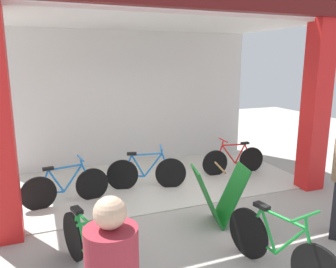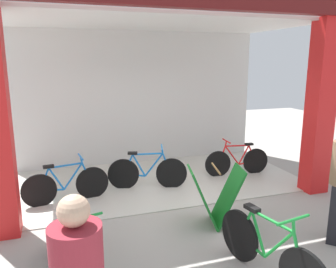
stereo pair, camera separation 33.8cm
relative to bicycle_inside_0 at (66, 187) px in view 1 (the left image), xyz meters
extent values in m
plane|color=#9E9991|center=(1.83, -0.89, -0.33)|extent=(19.66, 19.66, 0.00)
cube|color=beige|center=(1.83, 0.58, -0.32)|extent=(5.83, 2.93, 0.02)
cube|color=silver|center=(1.83, 2.04, 1.27)|extent=(5.83, 0.12, 3.20)
cube|color=red|center=(4.54, -0.89, 1.27)|extent=(0.42, 0.36, 3.20)
cube|color=silver|center=(1.83, 0.58, 2.84)|extent=(5.83, 2.93, 0.06)
cylinder|color=black|center=(-0.45, -0.05, -0.03)|extent=(0.59, 0.11, 0.59)
cylinder|color=black|center=(0.46, 0.06, -0.03)|extent=(0.59, 0.11, 0.59)
cylinder|color=blue|center=(-0.23, -0.03, -0.06)|extent=(0.40, 0.08, 0.08)
cylinder|color=blue|center=(-0.15, -0.02, 0.13)|extent=(0.26, 0.06, 0.44)
cylinder|color=blue|center=(0.13, 0.02, 0.14)|extent=(0.36, 0.08, 0.46)
cylinder|color=blue|center=(0.01, 0.00, 0.35)|extent=(0.56, 0.10, 0.05)
cylinder|color=blue|center=(-0.35, -0.04, 0.16)|extent=(0.20, 0.06, 0.39)
cylinder|color=blue|center=(0.37, 0.04, 0.16)|extent=(0.18, 0.05, 0.41)
cylinder|color=blue|center=(0.28, 0.03, 0.42)|extent=(0.05, 0.04, 0.12)
cylinder|color=blue|center=(0.28, 0.03, 0.48)|extent=(0.08, 0.41, 0.03)
cube|color=black|center=(-0.27, -0.03, 0.37)|extent=(0.19, 0.11, 0.04)
cylinder|color=black|center=(1.07, 0.32, -0.03)|extent=(0.60, 0.20, 0.61)
cylinder|color=black|center=(1.98, 0.07, -0.03)|extent=(0.60, 0.20, 0.61)
cylinder|color=blue|center=(1.29, 0.26, -0.05)|extent=(0.40, 0.14, 0.08)
cylinder|color=blue|center=(1.37, 0.24, 0.15)|extent=(0.26, 0.10, 0.45)
cylinder|color=blue|center=(1.65, 0.16, 0.16)|extent=(0.37, 0.13, 0.47)
cylinder|color=blue|center=(1.53, 0.19, 0.38)|extent=(0.57, 0.18, 0.05)
cylinder|color=blue|center=(1.17, 0.29, 0.17)|extent=(0.20, 0.08, 0.41)
cylinder|color=blue|center=(1.89, 0.10, 0.18)|extent=(0.18, 0.08, 0.42)
cylinder|color=blue|center=(1.81, 0.12, 0.44)|extent=(0.06, 0.05, 0.13)
cylinder|color=blue|center=(1.80, 0.12, 0.50)|extent=(0.14, 0.42, 0.03)
cube|color=black|center=(1.25, 0.27, 0.40)|extent=(0.20, 0.14, 0.05)
cylinder|color=black|center=(4.02, 0.31, -0.04)|extent=(0.57, 0.08, 0.57)
cylinder|color=black|center=(3.14, 0.38, -0.04)|extent=(0.57, 0.08, 0.57)
cylinder|color=red|center=(3.81, 0.33, -0.06)|extent=(0.39, 0.06, 0.07)
cylinder|color=red|center=(3.73, 0.33, 0.12)|extent=(0.25, 0.05, 0.43)
cylinder|color=red|center=(3.46, 0.36, 0.13)|extent=(0.35, 0.06, 0.45)
cylinder|color=red|center=(3.57, 0.35, 0.34)|extent=(0.55, 0.08, 0.05)
cylinder|color=red|center=(3.92, 0.32, 0.14)|extent=(0.19, 0.05, 0.38)
cylinder|color=red|center=(3.22, 0.37, 0.15)|extent=(0.17, 0.04, 0.40)
cylinder|color=red|center=(3.30, 0.37, 0.40)|extent=(0.05, 0.04, 0.12)
cylinder|color=red|center=(3.31, 0.37, 0.46)|extent=(0.06, 0.40, 0.03)
cube|color=black|center=(3.84, 0.33, 0.36)|extent=(0.18, 0.10, 0.04)
cylinder|color=black|center=(-0.06, -1.73, -0.02)|extent=(0.20, 0.61, 0.62)
cylinder|color=#198C33|center=(0.00, -1.94, -0.04)|extent=(0.14, 0.41, 0.08)
cylinder|color=#198C33|center=(0.02, -2.03, 0.16)|extent=(0.10, 0.27, 0.46)
cylinder|color=#198C33|center=(0.09, -2.31, 0.17)|extent=(0.13, 0.38, 0.48)
cylinder|color=#198C33|center=(0.06, -2.20, 0.39)|extent=(0.18, 0.58, 0.05)
cylinder|color=#198C33|center=(-0.03, -1.83, 0.18)|extent=(0.08, 0.21, 0.41)
cylinder|color=#198C33|center=(0.16, -2.56, 0.19)|extent=(0.08, 0.19, 0.43)
cylinder|color=#198C33|center=(0.14, -2.47, 0.46)|extent=(0.05, 0.06, 0.13)
cylinder|color=#198C33|center=(0.13, -2.47, 0.52)|extent=(0.42, 0.14, 0.03)
cube|color=black|center=(-0.01, -1.91, 0.41)|extent=(0.14, 0.20, 0.05)
cylinder|color=black|center=(2.01, -2.47, -0.01)|extent=(0.15, 0.64, 0.64)
cylinder|color=#198C33|center=(2.05, -2.70, -0.03)|extent=(0.11, 0.43, 0.08)
cylinder|color=#198C33|center=(2.07, -2.79, 0.18)|extent=(0.08, 0.28, 0.48)
cylinder|color=#198C33|center=(2.12, -3.09, 0.19)|extent=(0.10, 0.40, 0.50)
cylinder|color=#198C33|center=(2.10, -2.97, 0.42)|extent=(0.14, 0.61, 0.05)
cylinder|color=#198C33|center=(2.03, -2.58, 0.20)|extent=(0.07, 0.21, 0.43)
cylinder|color=#198C33|center=(2.17, -3.35, 0.21)|extent=(0.07, 0.20, 0.45)
cylinder|color=#198C33|center=(2.15, -3.26, 0.49)|extent=(0.04, 0.06, 0.13)
cylinder|color=#198C33|center=(2.15, -3.25, 0.56)|extent=(0.45, 0.11, 0.03)
cube|color=black|center=(2.05, -2.67, 0.44)|extent=(0.13, 0.21, 0.05)
cube|color=#197226|center=(1.94, -1.50, 0.12)|extent=(0.52, 0.60, 0.91)
cube|color=#197226|center=(2.31, -1.58, 0.12)|extent=(0.52, 0.60, 0.91)
cylinder|color=olive|center=(2.13, -1.54, 0.57)|extent=(0.14, 0.51, 0.03)
sphere|color=#D8AD8C|center=(0.01, -3.82, 1.22)|extent=(0.21, 0.21, 0.21)
camera|label=1|loc=(-0.35, -5.71, 2.13)|focal=35.81mm
camera|label=2|loc=(-0.03, -5.82, 2.13)|focal=35.81mm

